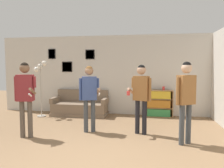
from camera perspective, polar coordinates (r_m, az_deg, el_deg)
ground_plane at (r=3.90m, az=-7.66°, el=-20.35°), size 20.00×20.00×0.00m
wall_back at (r=7.52m, az=1.41°, el=2.39°), size 8.48×0.08×2.70m
couch at (r=7.50m, az=-8.27°, el=-5.91°), size 1.85×0.80×0.83m
bookshelf at (r=7.32m, az=12.08°, el=-4.99°), size 0.90×0.30×0.88m
floor_lamp at (r=7.45m, az=-18.19°, el=2.39°), size 0.38×0.41×1.83m
person_player_foreground_left at (r=5.37m, az=-21.72°, el=-1.80°), size 0.54×0.44×1.74m
person_player_foreground_center at (r=5.45m, az=-5.96°, el=-2.01°), size 0.57×0.41×1.66m
person_watcher_holding_cup at (r=5.29m, az=7.60°, el=-2.02°), size 0.57×0.38×1.69m
person_spectator_near_bookshelf at (r=4.80m, az=18.76°, el=-2.39°), size 0.43×0.36×1.74m
drinking_cup at (r=7.26m, az=13.31°, el=-1.10°), size 0.08×0.08×0.12m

